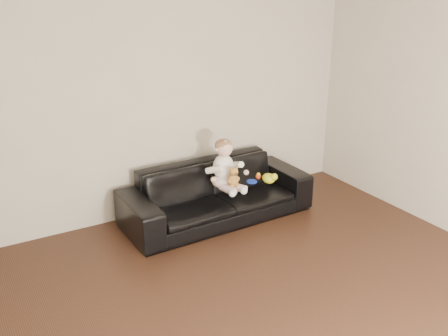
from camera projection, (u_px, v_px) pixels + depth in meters
wall_back at (149, 100)px, 5.28m from camera, size 5.00×0.00×5.00m
sofa at (217, 192)px, 5.49m from camera, size 2.10×0.87×0.61m
baby at (225, 167)px, 5.29m from camera, size 0.40×0.48×0.54m
teddy_bear at (233, 177)px, 5.19m from camera, size 0.13×0.13×0.22m
toy_green at (269, 178)px, 5.47m from camera, size 0.17×0.19×0.11m
toy_rattle at (258, 177)px, 5.58m from camera, size 0.08×0.08×0.07m
toy_blue_disc at (252, 182)px, 5.51m from camera, size 0.14×0.14×0.02m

